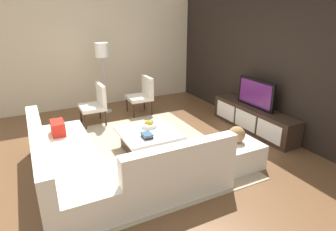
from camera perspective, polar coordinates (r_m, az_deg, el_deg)
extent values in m
plane|color=brown|center=(4.99, -4.48, -7.81)|extent=(14.00, 14.00, 0.00)
cube|color=black|center=(6.03, 19.88, 10.14)|extent=(6.40, 0.12, 2.80)
cube|color=beige|center=(7.57, -13.00, 12.69)|extent=(0.12, 5.20, 2.80)
cube|color=tan|center=(5.07, -4.92, -7.28)|extent=(3.27, 2.70, 0.01)
cube|color=#332319|center=(6.12, 16.65, -0.59)|extent=(2.08, 0.42, 0.50)
cube|color=white|center=(6.43, 11.40, 0.90)|extent=(0.59, 0.01, 0.35)
cube|color=white|center=(5.98, 15.13, -0.93)|extent=(0.59, 0.01, 0.35)
cube|color=white|center=(5.56, 19.44, -3.04)|extent=(0.59, 0.01, 0.35)
cube|color=black|center=(5.95, 17.17, 4.23)|extent=(0.95, 0.05, 0.57)
cube|color=#591E66|center=(5.93, 16.97, 4.20)|extent=(0.85, 0.01, 0.48)
cube|color=silver|center=(4.44, -19.38, -9.64)|extent=(2.53, 0.85, 0.43)
cube|color=silver|center=(4.24, -24.50, -5.58)|extent=(2.53, 0.18, 0.39)
cube|color=silver|center=(4.03, 0.21, -11.63)|extent=(0.85, 1.59, 0.43)
cube|color=silver|center=(3.57, 2.71, -8.58)|extent=(0.18, 1.59, 0.39)
cube|color=red|center=(4.99, -21.14, -2.31)|extent=(0.36, 0.20, 0.22)
cube|color=red|center=(4.08, 5.22, -7.29)|extent=(0.60, 0.44, 0.06)
cube|color=#332319|center=(5.03, -3.92, -5.44)|extent=(0.80, 0.76, 0.33)
cube|color=white|center=(4.95, -3.97, -3.46)|extent=(0.99, 0.95, 0.05)
cylinder|color=#332319|center=(6.59, -17.03, 0.34)|extent=(0.04, 0.04, 0.38)
cylinder|color=#332319|center=(6.14, -16.17, -1.04)|extent=(0.04, 0.04, 0.38)
cylinder|color=#332319|center=(6.67, -13.46, 0.92)|extent=(0.04, 0.04, 0.38)
cylinder|color=#332319|center=(6.23, -12.35, -0.41)|extent=(0.04, 0.04, 0.38)
cube|color=silver|center=(6.34, -14.91, 1.59)|extent=(0.56, 0.51, 0.08)
cube|color=silver|center=(6.31, -13.25, 4.16)|extent=(0.56, 0.08, 0.45)
cylinder|color=#A5A5AA|center=(7.17, -12.19, 0.88)|extent=(0.28, 0.28, 0.02)
cylinder|color=#A5A5AA|center=(6.98, -12.60, 6.04)|extent=(0.03, 0.03, 1.31)
cylinder|color=white|center=(6.83, -13.13, 12.65)|extent=(0.31, 0.31, 0.32)
cube|color=silver|center=(4.72, 13.25, -7.36)|extent=(0.70, 0.70, 0.40)
cylinder|color=silver|center=(5.11, -3.75, -1.91)|extent=(0.28, 0.28, 0.07)
sphere|color=gold|center=(5.05, -3.57, -1.55)|extent=(0.09, 0.09, 0.09)
sphere|color=#4C8C33|center=(5.10, -3.40, -1.31)|extent=(0.08, 0.08, 0.08)
sphere|color=#4C8C33|center=(5.12, -3.94, -1.26)|extent=(0.08, 0.08, 0.08)
sphere|color=gold|center=(5.08, -4.25, -1.43)|extent=(0.08, 0.08, 0.08)
cylinder|color=#332319|center=(7.03, -8.21, 2.29)|extent=(0.04, 0.04, 0.38)
cylinder|color=#332319|center=(6.61, -6.85, 1.16)|extent=(0.04, 0.04, 0.38)
cylinder|color=#332319|center=(7.18, -4.77, 2.83)|extent=(0.04, 0.04, 0.38)
cylinder|color=#332319|center=(6.77, -3.23, 1.75)|extent=(0.04, 0.04, 0.38)
cube|color=silver|center=(6.83, -5.82, 3.54)|extent=(0.55, 0.54, 0.08)
cube|color=silver|center=(6.84, -4.12, 5.92)|extent=(0.55, 0.08, 0.45)
sphere|color=#997247|center=(4.57, 13.58, -3.69)|extent=(0.26, 0.26, 0.26)
cube|color=#1E232D|center=(4.71, -4.21, -4.25)|extent=(0.20, 0.15, 0.03)
cube|color=#CCB78C|center=(4.69, -4.29, -4.02)|extent=(0.16, 0.12, 0.02)
cube|color=#2D516B|center=(4.68, -4.24, -3.72)|extent=(0.21, 0.15, 0.02)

